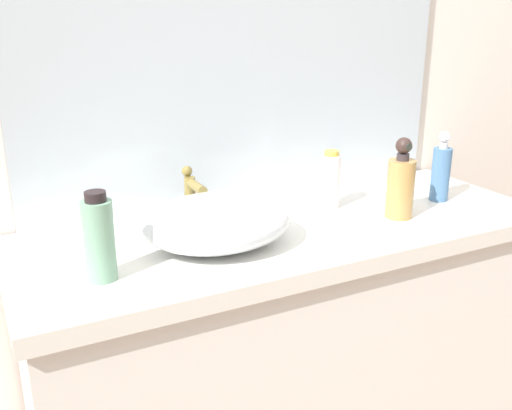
{
  "coord_description": "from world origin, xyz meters",
  "views": [
    {
      "loc": [
        -0.73,
        -0.81,
        1.39
      ],
      "look_at": [
        -0.11,
        0.4,
        0.93
      ],
      "focal_mm": 41.05,
      "sensor_mm": 36.0,
      "label": 1
    }
  ],
  "objects_px": {
    "sink_basin": "(217,222)",
    "spray_can": "(331,180)",
    "perfume_bottle": "(99,239)",
    "lotion_bottle": "(401,184)",
    "soap_dispenser": "(441,171)"
  },
  "relations": [
    {
      "from": "sink_basin",
      "to": "spray_can",
      "type": "distance_m",
      "value": 0.41
    },
    {
      "from": "sink_basin",
      "to": "perfume_bottle",
      "type": "relative_size",
      "value": 1.88
    },
    {
      "from": "sink_basin",
      "to": "perfume_bottle",
      "type": "bearing_deg",
      "value": -168.22
    },
    {
      "from": "spray_can",
      "to": "lotion_bottle",
      "type": "bearing_deg",
      "value": -50.61
    },
    {
      "from": "sink_basin",
      "to": "perfume_bottle",
      "type": "height_order",
      "value": "perfume_bottle"
    },
    {
      "from": "sink_basin",
      "to": "soap_dispenser",
      "type": "height_order",
      "value": "soap_dispenser"
    },
    {
      "from": "soap_dispenser",
      "to": "perfume_bottle",
      "type": "height_order",
      "value": "soap_dispenser"
    },
    {
      "from": "soap_dispenser",
      "to": "lotion_bottle",
      "type": "distance_m",
      "value": 0.21
    },
    {
      "from": "sink_basin",
      "to": "spray_can",
      "type": "height_order",
      "value": "spray_can"
    },
    {
      "from": "sink_basin",
      "to": "soap_dispenser",
      "type": "xyz_separation_m",
      "value": [
        0.72,
        0.02,
        0.03
      ]
    },
    {
      "from": "lotion_bottle",
      "to": "perfume_bottle",
      "type": "xyz_separation_m",
      "value": [
        -0.81,
        -0.02,
        -0.0
      ]
    },
    {
      "from": "sink_basin",
      "to": "lotion_bottle",
      "type": "distance_m",
      "value": 0.52
    },
    {
      "from": "sink_basin",
      "to": "spray_can",
      "type": "relative_size",
      "value": 2.18
    },
    {
      "from": "spray_can",
      "to": "soap_dispenser",
      "type": "bearing_deg",
      "value": -15.24
    },
    {
      "from": "lotion_bottle",
      "to": "soap_dispenser",
      "type": "bearing_deg",
      "value": 16.96
    }
  ]
}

